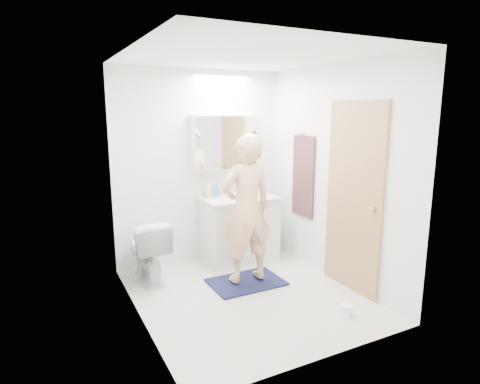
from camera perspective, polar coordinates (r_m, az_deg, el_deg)
floor at (r=4.36m, az=0.94°, el=-14.32°), size 2.50×2.50×0.00m
ceiling at (r=3.96m, az=1.06°, el=18.79°), size 2.50×2.50×0.00m
wall_back at (r=5.11m, az=-5.62°, el=3.58°), size 2.50×0.00×2.50m
wall_front at (r=2.96m, az=12.44°, el=-2.38°), size 2.50×0.00×2.50m
wall_left at (r=3.61m, az=-14.61°, el=-0.02°), size 0.00×2.50×2.50m
wall_right at (r=4.60m, az=13.19°, el=2.46°), size 0.00×2.50×2.50m
vanity_cabinet at (r=5.19m, az=-0.08°, el=-5.39°), size 0.90×0.55×0.78m
countertop at (r=5.09m, az=-0.08°, el=-0.97°), size 0.95×0.58×0.04m
sink_basin at (r=5.11m, az=-0.23°, el=-0.52°), size 0.36×0.36×0.03m
faucet at (r=5.26m, az=-1.17°, el=0.55°), size 0.02×0.02×0.16m
medicine_cabinet at (r=5.13m, az=-2.24°, el=7.03°), size 0.88×0.14×0.70m
mirror_panel at (r=5.06m, az=-1.87°, el=6.97°), size 0.84×0.01×0.66m
toilet at (r=4.69m, az=-12.91°, el=-7.97°), size 0.40×0.70×0.71m
bath_rug at (r=4.61m, az=0.89°, el=-12.63°), size 0.80×0.55×0.02m
person at (r=4.34m, az=0.93°, el=-2.40°), size 0.59×0.39×1.62m
door at (r=4.37m, az=15.82°, el=-0.81°), size 0.04×0.80×2.00m
door_knob at (r=4.14m, az=18.19°, el=-2.32°), size 0.06×0.06×0.06m
towel at (r=5.03m, az=8.92°, el=2.22°), size 0.02×0.42×1.00m
towel_hook at (r=4.97m, az=8.98°, el=8.15°), size 0.07×0.02×0.02m
soap_bottle_a at (r=5.05m, az=-4.49°, el=0.42°), size 0.12×0.12×0.22m
soap_bottle_b at (r=5.13m, az=-3.27°, el=0.29°), size 0.11×0.11×0.17m
toothbrush_cup at (r=5.32m, az=1.37°, el=0.33°), size 0.12×0.12×0.10m
toilet_paper_roll at (r=4.08m, az=14.80°, el=-15.86°), size 0.11×0.11×0.10m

